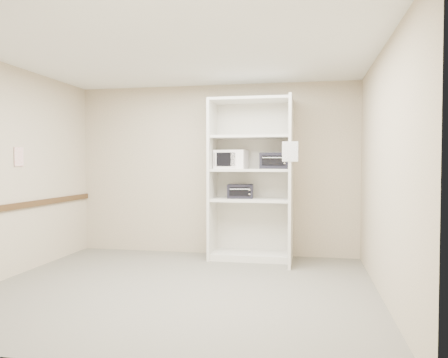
% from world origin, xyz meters
% --- Properties ---
extents(floor, '(4.50, 4.00, 0.01)m').
position_xyz_m(floor, '(0.00, 0.00, 0.00)').
color(floor, '#696659').
rests_on(floor, ground).
extents(ceiling, '(4.50, 4.00, 0.01)m').
position_xyz_m(ceiling, '(0.00, 0.00, 2.70)').
color(ceiling, white).
extents(wall_back, '(4.50, 0.02, 2.70)m').
position_xyz_m(wall_back, '(0.00, 2.00, 1.35)').
color(wall_back, beige).
rests_on(wall_back, ground).
extents(wall_front, '(4.50, 0.02, 2.70)m').
position_xyz_m(wall_front, '(0.00, -2.00, 1.35)').
color(wall_front, beige).
rests_on(wall_front, ground).
extents(wall_left, '(0.02, 4.00, 2.70)m').
position_xyz_m(wall_left, '(-2.25, 0.00, 1.35)').
color(wall_left, beige).
rests_on(wall_left, ground).
extents(wall_right, '(0.02, 4.00, 2.70)m').
position_xyz_m(wall_right, '(2.25, 0.00, 1.35)').
color(wall_right, beige).
rests_on(wall_right, ground).
extents(shelving_unit, '(1.24, 0.92, 2.42)m').
position_xyz_m(shelving_unit, '(0.67, 1.70, 1.13)').
color(shelving_unit, silver).
rests_on(shelving_unit, floor).
extents(microwave, '(0.51, 0.41, 0.28)m').
position_xyz_m(microwave, '(0.30, 1.75, 1.51)').
color(microwave, white).
rests_on(microwave, shelving_unit).
extents(toaster_oven_upper, '(0.43, 0.34, 0.24)m').
position_xyz_m(toaster_oven_upper, '(0.96, 1.72, 1.49)').
color(toaster_oven_upper, black).
rests_on(toaster_oven_upper, shelving_unit).
extents(toaster_oven_lower, '(0.41, 0.32, 0.21)m').
position_xyz_m(toaster_oven_lower, '(0.45, 1.73, 1.03)').
color(toaster_oven_lower, black).
rests_on(toaster_oven_lower, shelving_unit).
extents(paper_sign, '(0.21, 0.02, 0.26)m').
position_xyz_m(paper_sign, '(1.22, 1.07, 1.61)').
color(paper_sign, white).
rests_on(paper_sign, shelving_unit).
extents(chair_rail, '(0.04, 3.98, 0.08)m').
position_xyz_m(chair_rail, '(-2.23, 0.00, 0.90)').
color(chair_rail, '#3F2915').
rests_on(chair_rail, wall_left).
extents(wall_poster, '(0.01, 0.18, 0.25)m').
position_xyz_m(wall_poster, '(-2.24, 0.23, 1.54)').
color(wall_poster, white).
rests_on(wall_poster, wall_left).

